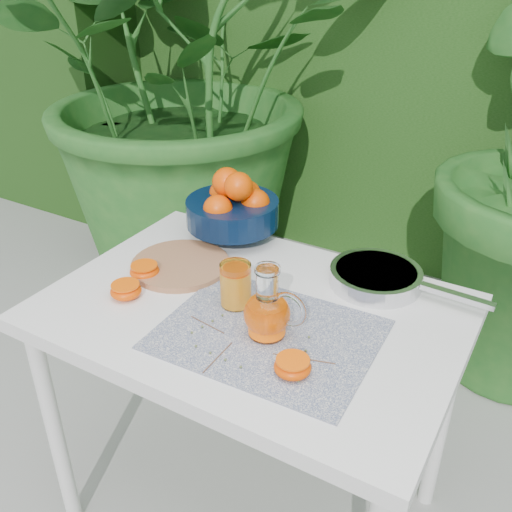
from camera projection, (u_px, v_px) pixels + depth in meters
The scene contains 12 objects.
ground at pixel (225, 477), 1.86m from camera, with size 60.00×60.00×0.00m, color beige.
hedge_backdrop at pixel (457, 17), 2.80m from camera, with size 8.00×1.65×2.50m.
potted_plant_left at pixel (190, 67), 2.64m from camera, with size 2.03×2.03×2.03m, color #205E20.
white_table at pixel (252, 333), 1.43m from camera, with size 1.00×0.70×0.75m.
placemat at pixel (268, 334), 1.29m from camera, with size 0.48×0.37×0.00m, color #0E1E4E.
cutting_board at pixel (180, 265), 1.55m from camera, with size 0.27×0.27×0.02m, color #9D6C47.
fruit_bowl at pixel (233, 206), 1.67m from camera, with size 0.30×0.30×0.22m.
juice_pitcher at pixel (268, 312), 1.26m from camera, with size 0.15×0.11×0.17m.
juice_tumbler at pixel (236, 286), 1.37m from camera, with size 0.10×0.10×0.11m.
saute_pan at pixel (377, 276), 1.47m from camera, with size 0.42×0.25×0.04m.
orange_halves at pixel (180, 305), 1.36m from camera, with size 0.59×0.22×0.04m.
thyme_sprigs at pixel (244, 346), 1.24m from camera, with size 0.36×0.22×0.01m.
Camera 1 is at (0.73, -1.04, 1.54)m, focal length 40.00 mm.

